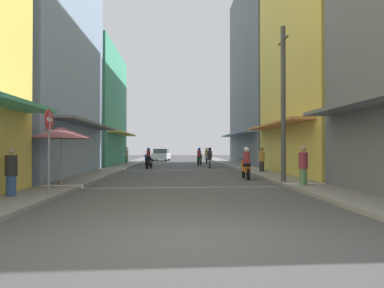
{
  "coord_description": "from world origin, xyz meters",
  "views": [
    {
      "loc": [
        -0.31,
        -5.81,
        1.51
      ],
      "look_at": [
        0.55,
        14.4,
        1.76
      ],
      "focal_mm": 32.71,
      "sensor_mm": 36.0,
      "label": 1
    }
  ],
  "objects_px": {
    "motorbike_blue": "(148,158)",
    "pedestrian_foreground": "(11,173)",
    "motorbike_green": "(199,157)",
    "pedestrian_crossing": "(262,160)",
    "motorbike_black": "(149,162)",
    "pedestrian_far": "(303,167)",
    "motorbike_white": "(210,159)",
    "parked_car": "(161,155)",
    "utility_pole": "(283,103)",
    "pedestrian_midway": "(126,155)",
    "motorbike_silver": "(207,156)",
    "street_sign_no_entry": "(49,141)",
    "motorbike_orange": "(246,165)",
    "vendor_umbrella": "(61,133)"
  },
  "relations": [
    {
      "from": "motorbike_green",
      "to": "pedestrian_crossing",
      "type": "relative_size",
      "value": 1.12
    },
    {
      "from": "motorbike_silver",
      "to": "street_sign_no_entry",
      "type": "height_order",
      "value": "street_sign_no_entry"
    },
    {
      "from": "motorbike_black",
      "to": "pedestrian_midway",
      "type": "distance_m",
      "value": 8.13
    },
    {
      "from": "motorbike_white",
      "to": "motorbike_silver",
      "type": "bearing_deg",
      "value": 87.0
    },
    {
      "from": "motorbike_black",
      "to": "vendor_umbrella",
      "type": "height_order",
      "value": "vendor_umbrella"
    },
    {
      "from": "pedestrian_far",
      "to": "utility_pole",
      "type": "height_order",
      "value": "utility_pole"
    },
    {
      "from": "motorbike_orange",
      "to": "pedestrian_crossing",
      "type": "height_order",
      "value": "pedestrian_crossing"
    },
    {
      "from": "motorbike_green",
      "to": "utility_pole",
      "type": "xyz_separation_m",
      "value": [
        2.46,
        -16.52,
        2.69
      ]
    },
    {
      "from": "pedestrian_foreground",
      "to": "pedestrian_crossing",
      "type": "bearing_deg",
      "value": 46.25
    },
    {
      "from": "motorbike_white",
      "to": "pedestrian_far",
      "type": "xyz_separation_m",
      "value": [
        2.25,
        -14.08,
        0.1
      ]
    },
    {
      "from": "motorbike_orange",
      "to": "pedestrian_foreground",
      "type": "height_order",
      "value": "motorbike_orange"
    },
    {
      "from": "motorbike_white",
      "to": "pedestrian_foreground",
      "type": "relative_size",
      "value": 1.16
    },
    {
      "from": "pedestrian_midway",
      "to": "motorbike_black",
      "type": "bearing_deg",
      "value": -70.21
    },
    {
      "from": "motorbike_blue",
      "to": "pedestrian_foreground",
      "type": "distance_m",
      "value": 20.39
    },
    {
      "from": "motorbike_green",
      "to": "parked_car",
      "type": "relative_size",
      "value": 0.42
    },
    {
      "from": "motorbike_silver",
      "to": "street_sign_no_entry",
      "type": "relative_size",
      "value": 0.68
    },
    {
      "from": "motorbike_orange",
      "to": "street_sign_no_entry",
      "type": "height_order",
      "value": "street_sign_no_entry"
    },
    {
      "from": "vendor_umbrella",
      "to": "utility_pole",
      "type": "xyz_separation_m",
      "value": [
        8.95,
        0.7,
        1.28
      ]
    },
    {
      "from": "pedestrian_foreground",
      "to": "pedestrian_far",
      "type": "bearing_deg",
      "value": 15.55
    },
    {
      "from": "street_sign_no_entry",
      "to": "parked_car",
      "type": "bearing_deg",
      "value": 86.65
    },
    {
      "from": "motorbike_orange",
      "to": "parked_car",
      "type": "relative_size",
      "value": 0.43
    },
    {
      "from": "motorbike_green",
      "to": "pedestrian_foreground",
      "type": "height_order",
      "value": "motorbike_green"
    },
    {
      "from": "street_sign_no_entry",
      "to": "motorbike_orange",
      "type": "bearing_deg",
      "value": 43.2
    },
    {
      "from": "pedestrian_far",
      "to": "pedestrian_crossing",
      "type": "distance_m",
      "value": 7.69
    },
    {
      "from": "motorbike_white",
      "to": "street_sign_no_entry",
      "type": "relative_size",
      "value": 0.68
    },
    {
      "from": "parked_car",
      "to": "vendor_umbrella",
      "type": "relative_size",
      "value": 1.77
    },
    {
      "from": "motorbike_white",
      "to": "motorbike_silver",
      "type": "xyz_separation_m",
      "value": [
        0.39,
        7.46,
        0.0
      ]
    },
    {
      "from": "parked_car",
      "to": "pedestrian_crossing",
      "type": "xyz_separation_m",
      "value": [
        6.96,
        -21.07,
        0.05
      ]
    },
    {
      "from": "motorbike_black",
      "to": "pedestrian_far",
      "type": "bearing_deg",
      "value": -61.68
    },
    {
      "from": "motorbike_white",
      "to": "pedestrian_midway",
      "type": "bearing_deg",
      "value": 139.46
    },
    {
      "from": "pedestrian_far",
      "to": "utility_pole",
      "type": "xyz_separation_m",
      "value": [
        -0.35,
        1.35,
        2.59
      ]
    },
    {
      "from": "street_sign_no_entry",
      "to": "motorbike_blue",
      "type": "bearing_deg",
      "value": 86.68
    },
    {
      "from": "motorbike_blue",
      "to": "pedestrian_far",
      "type": "xyz_separation_m",
      "value": [
        7.34,
        -17.57,
        0.1
      ]
    },
    {
      "from": "pedestrian_midway",
      "to": "vendor_umbrella",
      "type": "distance_m",
      "value": 19.77
    },
    {
      "from": "motorbike_silver",
      "to": "pedestrian_midway",
      "type": "height_order",
      "value": "pedestrian_midway"
    },
    {
      "from": "parked_car",
      "to": "pedestrian_midway",
      "type": "bearing_deg",
      "value": -109.31
    },
    {
      "from": "motorbike_green",
      "to": "pedestrian_midway",
      "type": "xyz_separation_m",
      "value": [
        -6.8,
        2.51,
        0.12
      ]
    },
    {
      "from": "pedestrian_foreground",
      "to": "utility_pole",
      "type": "xyz_separation_m",
      "value": [
        9.29,
        4.03,
        2.62
      ]
    },
    {
      "from": "motorbike_white",
      "to": "motorbike_black",
      "type": "xyz_separation_m",
      "value": [
        -4.61,
        -1.35,
        -0.2
      ]
    },
    {
      "from": "motorbike_black",
      "to": "pedestrian_far",
      "type": "height_order",
      "value": "pedestrian_far"
    },
    {
      "from": "motorbike_green",
      "to": "pedestrian_crossing",
      "type": "distance_m",
      "value": 10.64
    },
    {
      "from": "motorbike_green",
      "to": "motorbike_orange",
      "type": "distance_m",
      "value": 14.04
    },
    {
      "from": "motorbike_green",
      "to": "parked_car",
      "type": "xyz_separation_m",
      "value": [
        -3.87,
        10.89,
        0.04
      ]
    },
    {
      "from": "motorbike_blue",
      "to": "motorbike_black",
      "type": "height_order",
      "value": "motorbike_blue"
    },
    {
      "from": "pedestrian_far",
      "to": "parked_car",
      "type": "bearing_deg",
      "value": 103.07
    },
    {
      "from": "motorbike_white",
      "to": "parked_car",
      "type": "xyz_separation_m",
      "value": [
        -4.43,
        14.68,
        0.04
      ]
    },
    {
      "from": "pedestrian_foreground",
      "to": "vendor_umbrella",
      "type": "bearing_deg",
      "value": 84.1
    },
    {
      "from": "motorbike_green",
      "to": "pedestrian_foreground",
      "type": "distance_m",
      "value": 21.65
    },
    {
      "from": "motorbike_blue",
      "to": "street_sign_no_entry",
      "type": "height_order",
      "value": "street_sign_no_entry"
    },
    {
      "from": "pedestrian_far",
      "to": "street_sign_no_entry",
      "type": "relative_size",
      "value": 0.61
    }
  ]
}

